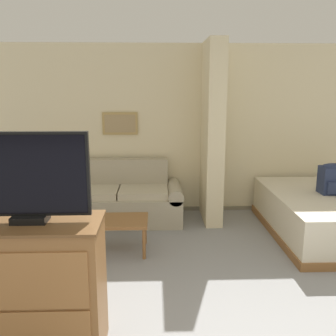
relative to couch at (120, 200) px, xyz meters
name	(u,v)px	position (x,y,z in m)	size (l,w,h in m)	color
wall_back	(207,130)	(1.36, 0.48, 0.98)	(7.09, 0.16, 2.60)	beige
wall_partition_pillar	(212,133)	(1.37, 0.01, 0.99)	(0.24, 0.82, 2.60)	beige
couch	(120,200)	(0.00, 0.00, 0.00)	(1.86, 0.84, 0.88)	tan
coffee_table	(116,223)	(0.06, -1.12, 0.05)	(0.75, 0.52, 0.41)	brown
side_table	(44,190)	(-1.11, 0.01, 0.17)	(0.47, 0.47, 0.57)	brown
table_lamp	(42,163)	(-1.11, 0.01, 0.57)	(0.30, 0.30, 0.46)	tan
tv_dresser	(36,289)	(-0.34, -2.87, 0.20)	(0.99, 0.50, 1.03)	brown
tv	(27,178)	(-0.34, -2.87, 1.03)	(0.85, 0.16, 0.63)	black
bed	(335,214)	(2.95, -0.66, -0.03)	(1.73, 2.08, 0.56)	brown
backpack	(333,178)	(2.90, -0.63, 0.46)	(0.33, 0.26, 0.41)	#232D4C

